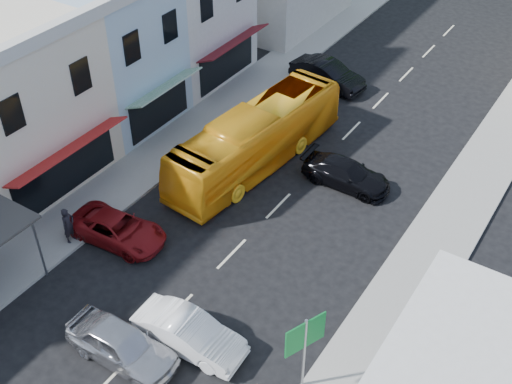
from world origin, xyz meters
name	(u,v)px	position (x,y,z in m)	size (l,w,h in m)	color
ground	(176,312)	(0.00, 0.00, 0.00)	(120.00, 120.00, 0.00)	black
sidewalk_left	(182,139)	(-7.50, 10.00, 0.07)	(3.00, 52.00, 0.15)	gray
sidewalk_right	(441,238)	(7.50, 10.00, 0.07)	(3.00, 52.00, 0.15)	gray
shopfront_row	(36,90)	(-12.49, 5.00, 4.00)	(8.25, 30.00, 8.00)	beige
bus	(256,139)	(-2.81, 10.37, 1.55)	(2.50, 11.60, 3.10)	#FAAA17
car_silver	(122,346)	(-0.21, -2.83, 0.70)	(1.80, 4.40, 1.40)	#B4B5BA
car_white	(189,334)	(1.55, -1.04, 0.70)	(1.80, 4.40, 1.40)	white
car_red	(117,228)	(-4.85, 1.97, 0.70)	(1.90, 4.60, 1.40)	maroon
car_black_near	(346,173)	(1.96, 11.33, 0.70)	(1.84, 4.50, 1.40)	black
car_black_far	(327,76)	(-3.67, 19.86, 0.70)	(1.80, 4.40, 1.40)	black
pedestrian_left	(69,226)	(-6.51, 0.66, 1.00)	(0.60, 0.40, 1.70)	black
direction_sign	(304,355)	(6.06, -0.31, 1.84)	(0.81, 1.59, 3.67)	#076124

